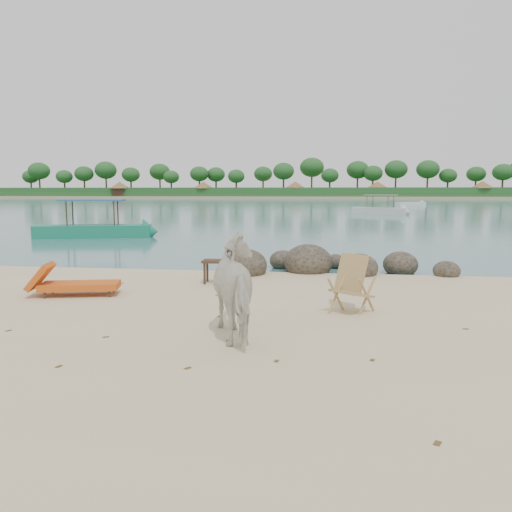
{
  "coord_description": "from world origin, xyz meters",
  "views": [
    {
      "loc": [
        1.7,
        -7.68,
        2.29
      ],
      "look_at": [
        0.38,
        2.0,
        1.0
      ],
      "focal_mm": 35.0,
      "sensor_mm": 36.0,
      "label": 1
    }
  ],
  "objects_px": {
    "cow": "(241,289)",
    "lounge_chair": "(80,283)",
    "side_table": "(217,273)",
    "boat_near": "(93,206)",
    "boulders": "(316,265)",
    "deck_chair": "(352,286)"
  },
  "relations": [
    {
      "from": "cow",
      "to": "lounge_chair",
      "type": "height_order",
      "value": "cow"
    },
    {
      "from": "side_table",
      "to": "boat_near",
      "type": "height_order",
      "value": "boat_near"
    },
    {
      "from": "cow",
      "to": "lounge_chair",
      "type": "xyz_separation_m",
      "value": [
        -3.97,
        2.54,
        -0.47
      ]
    },
    {
      "from": "boulders",
      "to": "side_table",
      "type": "height_order",
      "value": "boulders"
    },
    {
      "from": "deck_chair",
      "to": "boat_near",
      "type": "relative_size",
      "value": 0.17
    },
    {
      "from": "boat_near",
      "to": "boulders",
      "type": "bearing_deg",
      "value": -55.15
    },
    {
      "from": "cow",
      "to": "boulders",
      "type": "bearing_deg",
      "value": -123.44
    },
    {
      "from": "boulders",
      "to": "side_table",
      "type": "xyz_separation_m",
      "value": [
        -2.37,
        -2.17,
        0.09
      ]
    },
    {
      "from": "boulders",
      "to": "deck_chair",
      "type": "height_order",
      "value": "deck_chair"
    },
    {
      "from": "lounge_chair",
      "to": "deck_chair",
      "type": "height_order",
      "value": "deck_chair"
    },
    {
      "from": "cow",
      "to": "deck_chair",
      "type": "xyz_separation_m",
      "value": [
        1.78,
        1.76,
        -0.25
      ]
    },
    {
      "from": "boulders",
      "to": "cow",
      "type": "height_order",
      "value": "cow"
    },
    {
      "from": "boulders",
      "to": "lounge_chair",
      "type": "xyz_separation_m",
      "value": [
        -5.03,
        -3.92,
        0.11
      ]
    },
    {
      "from": "lounge_chair",
      "to": "deck_chair",
      "type": "distance_m",
      "value": 5.81
    },
    {
      "from": "lounge_chair",
      "to": "side_table",
      "type": "bearing_deg",
      "value": 19.94
    },
    {
      "from": "deck_chair",
      "to": "boulders",
      "type": "bearing_deg",
      "value": 139.34
    },
    {
      "from": "boulders",
      "to": "deck_chair",
      "type": "relative_size",
      "value": 6.02
    },
    {
      "from": "deck_chair",
      "to": "boat_near",
      "type": "bearing_deg",
      "value": 170.45
    },
    {
      "from": "boulders",
      "to": "cow",
      "type": "distance_m",
      "value": 6.58
    },
    {
      "from": "side_table",
      "to": "deck_chair",
      "type": "relative_size",
      "value": 0.67
    },
    {
      "from": "cow",
      "to": "deck_chair",
      "type": "distance_m",
      "value": 2.52
    },
    {
      "from": "boulders",
      "to": "side_table",
      "type": "bearing_deg",
      "value": -137.53
    }
  ]
}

